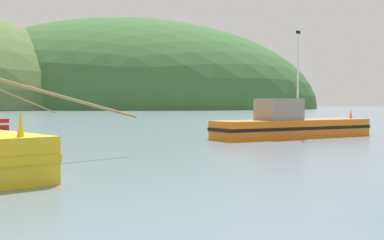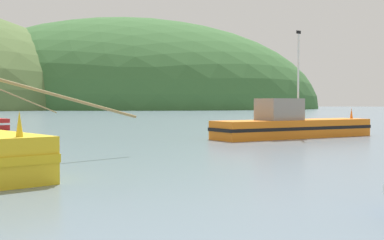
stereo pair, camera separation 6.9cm
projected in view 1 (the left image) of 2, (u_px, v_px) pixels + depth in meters
name	position (u px, v px, depth m)	size (l,w,h in m)	color
hill_far_right	(120.00, 108.00, 200.51)	(150.86, 120.69, 68.47)	#386633
fishing_boat_orange	(291.00, 126.00, 32.48)	(10.30, 9.34, 6.81)	orange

